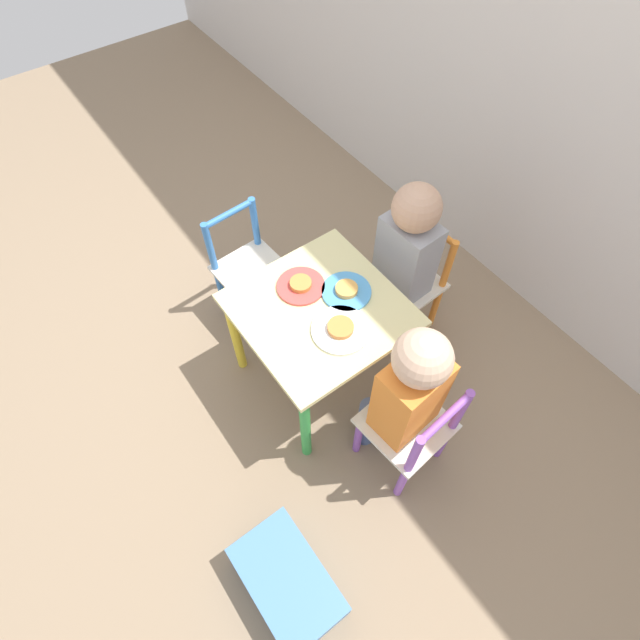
{
  "coord_description": "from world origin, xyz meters",
  "views": [
    {
      "loc": [
        0.78,
        -0.57,
        1.81
      ],
      "look_at": [
        0.0,
        0.0,
        0.4
      ],
      "focal_mm": 28.0,
      "sensor_mm": 36.0,
      "label": 1
    }
  ],
  "objects_px": {
    "chair_purple": "(411,430)",
    "chair_blue": "(249,270)",
    "kids_table": "(320,321)",
    "child_right": "(406,391)",
    "plate_right": "(340,329)",
    "plate_left": "(301,285)",
    "storage_bin": "(288,582)",
    "chair_orange": "(408,282)",
    "plate_back": "(346,291)",
    "child_back": "(404,254)"
  },
  "relations": [
    {
      "from": "chair_purple",
      "to": "chair_blue",
      "type": "relative_size",
      "value": 1.0
    },
    {
      "from": "kids_table",
      "to": "child_right",
      "type": "distance_m",
      "value": 0.4
    },
    {
      "from": "chair_purple",
      "to": "plate_right",
      "type": "distance_m",
      "value": 0.41
    },
    {
      "from": "child_right",
      "to": "plate_left",
      "type": "xyz_separation_m",
      "value": [
        -0.5,
        -0.04,
        0.02
      ]
    },
    {
      "from": "chair_purple",
      "to": "storage_bin",
      "type": "xyz_separation_m",
      "value": [
        0.11,
        -0.58,
        -0.17
      ]
    },
    {
      "from": "chair_orange",
      "to": "child_right",
      "type": "relative_size",
      "value": 0.68
    },
    {
      "from": "chair_purple",
      "to": "chair_orange",
      "type": "bearing_deg",
      "value": -136.14
    },
    {
      "from": "chair_orange",
      "to": "plate_back",
      "type": "bearing_deg",
      "value": -89.06
    },
    {
      "from": "child_right",
      "to": "storage_bin",
      "type": "relative_size",
      "value": 2.12
    },
    {
      "from": "kids_table",
      "to": "storage_bin",
      "type": "xyz_separation_m",
      "value": [
        0.56,
        -0.54,
        -0.31
      ]
    },
    {
      "from": "kids_table",
      "to": "chair_orange",
      "type": "height_order",
      "value": "chair_orange"
    },
    {
      "from": "chair_blue",
      "to": "plate_right",
      "type": "height_order",
      "value": "chair_blue"
    },
    {
      "from": "chair_purple",
      "to": "child_right",
      "type": "xyz_separation_m",
      "value": [
        -0.06,
        -0.01,
        0.2
      ]
    },
    {
      "from": "chair_purple",
      "to": "storage_bin",
      "type": "distance_m",
      "value": 0.61
    },
    {
      "from": "chair_orange",
      "to": "storage_bin",
      "type": "bearing_deg",
      "value": -62.38
    },
    {
      "from": "plate_left",
      "to": "plate_right",
      "type": "bearing_deg",
      "value": -0.0
    },
    {
      "from": "chair_purple",
      "to": "chair_orange",
      "type": "height_order",
      "value": "same"
    },
    {
      "from": "chair_blue",
      "to": "storage_bin",
      "type": "bearing_deg",
      "value": -120.09
    },
    {
      "from": "kids_table",
      "to": "chair_purple",
      "type": "height_order",
      "value": "chair_purple"
    },
    {
      "from": "chair_blue",
      "to": "plate_right",
      "type": "xyz_separation_m",
      "value": [
        0.56,
        0.03,
        0.23
      ]
    },
    {
      "from": "kids_table",
      "to": "child_back",
      "type": "distance_m",
      "value": 0.4
    },
    {
      "from": "child_back",
      "to": "plate_back",
      "type": "xyz_separation_m",
      "value": [
        0.02,
        -0.28,
        0.02
      ]
    },
    {
      "from": "chair_blue",
      "to": "child_right",
      "type": "xyz_separation_m",
      "value": [
        0.85,
        0.06,
        0.2
      ]
    },
    {
      "from": "kids_table",
      "to": "chair_purple",
      "type": "xyz_separation_m",
      "value": [
        0.45,
        0.04,
        -0.14
      ]
    },
    {
      "from": "kids_table",
      "to": "child_back",
      "type": "relative_size",
      "value": 0.69
    },
    {
      "from": "plate_back",
      "to": "plate_left",
      "type": "xyz_separation_m",
      "value": [
        -0.11,
        -0.11,
        0.0
      ]
    },
    {
      "from": "chair_blue",
      "to": "plate_right",
      "type": "relative_size",
      "value": 2.69
    },
    {
      "from": "chair_blue",
      "to": "child_right",
      "type": "height_order",
      "value": "child_right"
    },
    {
      "from": "chair_orange",
      "to": "plate_back",
      "type": "relative_size",
      "value": 3.01
    },
    {
      "from": "kids_table",
      "to": "plate_back",
      "type": "height_order",
      "value": "plate_back"
    },
    {
      "from": "kids_table",
      "to": "chair_blue",
      "type": "relative_size",
      "value": 1.03
    },
    {
      "from": "chair_purple",
      "to": "chair_blue",
      "type": "xyz_separation_m",
      "value": [
        -0.9,
        -0.07,
        0.0
      ]
    },
    {
      "from": "kids_table",
      "to": "plate_left",
      "type": "distance_m",
      "value": 0.14
    },
    {
      "from": "plate_right",
      "to": "plate_left",
      "type": "distance_m",
      "value": 0.22
    },
    {
      "from": "child_back",
      "to": "storage_bin",
      "type": "bearing_deg",
      "value": -60.94
    },
    {
      "from": "chair_orange",
      "to": "plate_back",
      "type": "distance_m",
      "value": 0.41
    },
    {
      "from": "plate_right",
      "to": "storage_bin",
      "type": "bearing_deg",
      "value": -50.03
    },
    {
      "from": "chair_purple",
      "to": "plate_left",
      "type": "height_order",
      "value": "chair_purple"
    },
    {
      "from": "chair_orange",
      "to": "storage_bin",
      "type": "xyz_separation_m",
      "value": [
        0.58,
        -0.99,
        -0.17
      ]
    },
    {
      "from": "chair_orange",
      "to": "chair_blue",
      "type": "xyz_separation_m",
      "value": [
        -0.43,
        -0.48,
        0.0
      ]
    },
    {
      "from": "child_back",
      "to": "plate_left",
      "type": "xyz_separation_m",
      "value": [
        -0.09,
        -0.39,
        0.02
      ]
    },
    {
      "from": "kids_table",
      "to": "plate_left",
      "type": "relative_size",
      "value": 3.16
    },
    {
      "from": "child_back",
      "to": "chair_purple",
      "type": "bearing_deg",
      "value": -39.68
    },
    {
      "from": "child_back",
      "to": "plate_right",
      "type": "height_order",
      "value": "child_back"
    },
    {
      "from": "child_right",
      "to": "plate_back",
      "type": "relative_size",
      "value": 4.42
    },
    {
      "from": "chair_orange",
      "to": "child_back",
      "type": "bearing_deg",
      "value": -90.0
    },
    {
      "from": "chair_purple",
      "to": "child_back",
      "type": "bearing_deg",
      "value": -131.96
    },
    {
      "from": "child_back",
      "to": "kids_table",
      "type": "bearing_deg",
      "value": -90.0
    },
    {
      "from": "child_right",
      "to": "plate_right",
      "type": "xyz_separation_m",
      "value": [
        -0.28,
        -0.04,
        0.02
      ]
    },
    {
      "from": "chair_orange",
      "to": "chair_blue",
      "type": "height_order",
      "value": "same"
    }
  ]
}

